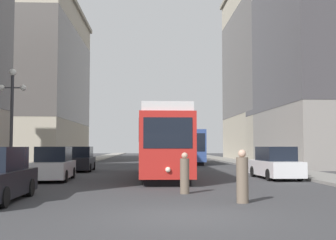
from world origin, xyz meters
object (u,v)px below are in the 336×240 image
Objects in this scene: parked_car_left_near at (81,160)px; pedestrian_crossing_near at (185,174)px; transit_bus at (188,145)px; parked_car_right_far at (275,164)px; parked_car_left_mid at (54,165)px; streetcar at (162,142)px; pedestrian_crossing_far at (242,178)px; lamp_post_left_near at (12,107)px.

parked_car_left_near is 16.63m from pedestrian_crossing_near.
transit_bus is 28.59m from pedestrian_crossing_near.
parked_car_right_far is 3.07× the size of pedestrian_crossing_near.
pedestrian_crossing_near is (-2.60, -28.45, -1.20)m from transit_bus.
parked_car_left_near is at bearing 87.44° from parked_car_left_mid.
transit_bus is 2.27× the size of parked_car_left_near.
transit_bus reaches higher than pedestrian_crossing_near.
streetcar reaches higher than pedestrian_crossing_near.
parked_car_left_mid is 12.34m from parked_car_right_far.
streetcar is at bearing -15.83° from parked_car_right_far.
streetcar is at bearing -88.52° from pedestrian_crossing_near.
parked_car_left_mid is at bearing -159.44° from streetcar.
streetcar is 6.49m from parked_car_left_mid.
pedestrian_crossing_near is at bearing -69.24° from parked_car_left_near.
pedestrian_crossing_far is 0.30× the size of lamp_post_left_near.
lamp_post_left_near is at bearing -103.41° from parked_car_left_near.
streetcar is at bearing -99.31° from transit_bus.
streetcar is 8.78m from parked_car_left_near.
parked_car_left_mid is 9.32m from pedestrian_crossing_near.
parked_car_left_near is 1.02× the size of parked_car_right_far.
lamp_post_left_near is at bearing -115.57° from transit_bus.
lamp_post_left_near is (-1.90, -1.19, 3.03)m from parked_car_left_mid.
parked_car_right_far is at bearing -81.39° from transit_bus.
streetcar is 2.89× the size of parked_car_left_mid.
transit_bus is 16.09m from parked_car_left_near.
transit_bus is 23.71m from parked_car_left_mid.
parked_car_left_mid is at bearing -63.29° from pedestrian_crossing_far.
parked_car_left_mid is (0.00, -8.66, -0.00)m from parked_car_left_near.
lamp_post_left_near reaches higher than transit_bus.
parked_car_right_far is (3.15, -21.08, -1.10)m from transit_bus.
transit_bus reaches higher than parked_car_right_far.
pedestrian_crossing_far is (8.23, -18.00, -0.04)m from parked_car_left_near.
streetcar is 2.62× the size of parked_car_left_near.
lamp_post_left_near reaches higher than pedestrian_crossing_near.
streetcar reaches higher than pedestrian_crossing_far.
parked_car_left_near reaches higher than pedestrian_crossing_far.
streetcar reaches higher than parked_car_left_near.
pedestrian_crossing_near is at bearing -95.12° from transit_bus.
parked_car_left_near is (-9.17, -13.17, -1.10)m from transit_bus.
lamp_post_left_near is (-1.90, -9.85, 3.03)m from parked_car_left_near.
parked_car_left_mid is 2.85× the size of pedestrian_crossing_near.
transit_bus is 25.62m from lamp_post_left_near.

